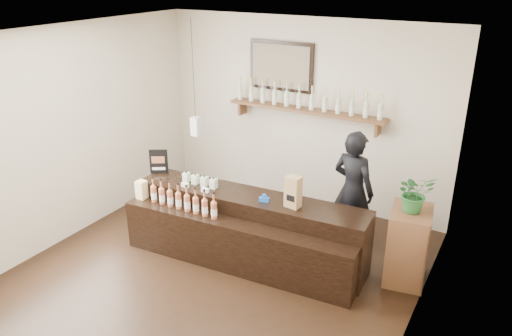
{
  "coord_description": "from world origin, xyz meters",
  "views": [
    {
      "loc": [
        2.93,
        -4.07,
        3.48
      ],
      "look_at": [
        0.23,
        0.7,
        1.22
      ],
      "focal_mm": 35.0,
      "sensor_mm": 36.0,
      "label": 1
    }
  ],
  "objects": [
    {
      "name": "ground",
      "position": [
        0.0,
        0.0,
        0.0
      ],
      "size": [
        5.0,
        5.0,
        0.0
      ],
      "primitive_type": "plane",
      "color": "black",
      "rests_on": "ground"
    },
    {
      "name": "shopkeeper",
      "position": [
        1.17,
        1.55,
        0.9
      ],
      "size": [
        0.74,
        0.57,
        1.8
      ],
      "primitive_type": "imported",
      "rotation": [
        0.0,
        0.0,
        2.9
      ],
      "color": "black",
      "rests_on": "ground"
    },
    {
      "name": "counter",
      "position": [
        0.13,
        0.59,
        0.4
      ],
      "size": [
        3.02,
        0.97,
        0.98
      ],
      "color": "black",
      "rests_on": "ground"
    },
    {
      "name": "room_shell",
      "position": [
        0.0,
        0.0,
        1.7
      ],
      "size": [
        5.0,
        5.0,
        5.0
      ],
      "color": "beige",
      "rests_on": "ground"
    },
    {
      "name": "back_wall_decor",
      "position": [
        -0.15,
        2.37,
        1.76
      ],
      "size": [
        2.66,
        0.96,
        1.69
      ],
      "color": "brown",
      "rests_on": "ground"
    },
    {
      "name": "paper_bag",
      "position": [
        0.73,
        0.68,
        1.03
      ],
      "size": [
        0.19,
        0.15,
        0.38
      ],
      "color": "#A1774D",
      "rests_on": "counter"
    },
    {
      "name": "side_cabinet",
      "position": [
        2.0,
        1.15,
        0.45
      ],
      "size": [
        0.53,
        0.67,
        0.89
      ],
      "color": "brown",
      "rests_on": "ground"
    },
    {
      "name": "potted_plant",
      "position": [
        2.0,
        1.15,
        1.12
      ],
      "size": [
        0.53,
        0.52,
        0.44
      ],
      "primitive_type": "imported",
      "rotation": [
        0.0,
        0.0,
        0.67
      ],
      "color": "#255D29",
      "rests_on": "side_cabinet"
    },
    {
      "name": "promo_sign",
      "position": [
        -1.27,
        0.69,
        1.01
      ],
      "size": [
        0.22,
        0.14,
        0.34
      ],
      "color": "black",
      "rests_on": "counter"
    },
    {
      "name": "tape_dispenser",
      "position": [
        0.38,
        0.63,
        0.88
      ],
      "size": [
        0.13,
        0.07,
        0.1
      ],
      "color": "blue",
      "rests_on": "counter"
    }
  ]
}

